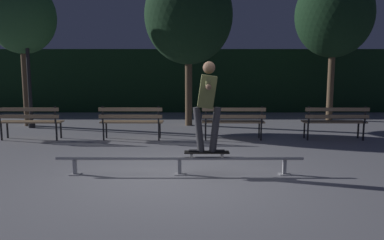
# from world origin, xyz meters

# --- Properties ---
(ground_plane) EXTENTS (90.00, 90.00, 0.00)m
(ground_plane) POSITION_xyz_m (0.00, 0.00, 0.00)
(ground_plane) COLOR gray
(hedge_backdrop) EXTENTS (24.00, 1.20, 2.54)m
(hedge_backdrop) POSITION_xyz_m (0.00, 9.72, 1.27)
(hedge_backdrop) COLOR black
(hedge_backdrop) RESTS_ON ground
(grind_rail) EXTENTS (4.31, 0.18, 0.32)m
(grind_rail) POSITION_xyz_m (0.00, 0.11, 0.25)
(grind_rail) COLOR #9E9EA3
(grind_rail) RESTS_ON ground
(skateboard) EXTENTS (0.78, 0.21, 0.09)m
(skateboard) POSITION_xyz_m (0.47, 0.11, 0.39)
(skateboard) COLOR black
(skateboard) RESTS_ON grind_rail
(skateboarder) EXTENTS (0.62, 1.41, 1.56)m
(skateboarder) POSITION_xyz_m (0.48, 0.11, 1.33)
(skateboarder) COLOR black
(skateboarder) RESTS_ON skateboard
(park_bench_leftmost) EXTENTS (1.60, 0.43, 0.88)m
(park_bench_leftmost) POSITION_xyz_m (-3.93, 3.28, 0.54)
(park_bench_leftmost) COLOR black
(park_bench_leftmost) RESTS_ON ground
(park_bench_left_center) EXTENTS (1.60, 0.43, 0.88)m
(park_bench_left_center) POSITION_xyz_m (-1.33, 3.28, 0.54)
(park_bench_left_center) COLOR black
(park_bench_left_center) RESTS_ON ground
(park_bench_right_center) EXTENTS (1.60, 0.43, 0.88)m
(park_bench_right_center) POSITION_xyz_m (1.27, 3.28, 0.54)
(park_bench_right_center) COLOR black
(park_bench_right_center) RESTS_ON ground
(park_bench_rightmost) EXTENTS (1.60, 0.43, 0.88)m
(park_bench_rightmost) POSITION_xyz_m (3.87, 3.28, 0.54)
(park_bench_rightmost) COLOR black
(park_bench_rightmost) RESTS_ON ground
(tree_far_left) EXTENTS (2.03, 2.03, 4.48)m
(tree_far_left) POSITION_xyz_m (-4.98, 5.65, 3.33)
(tree_far_left) COLOR brown
(tree_far_left) RESTS_ON ground
(tree_behind_benches) EXTENTS (2.71, 2.71, 4.91)m
(tree_behind_benches) POSITION_xyz_m (0.11, 5.73, 3.40)
(tree_behind_benches) COLOR brown
(tree_behind_benches) RESTS_ON ground
(tree_far_right) EXTENTS (2.60, 2.60, 5.02)m
(tree_far_right) POSITION_xyz_m (5.03, 6.98, 3.57)
(tree_far_right) COLOR brown
(tree_far_right) RESTS_ON ground
(lamp_post_left) EXTENTS (0.32, 0.32, 3.90)m
(lamp_post_left) POSITION_xyz_m (-4.71, 5.26, 2.48)
(lamp_post_left) COLOR black
(lamp_post_left) RESTS_ON ground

